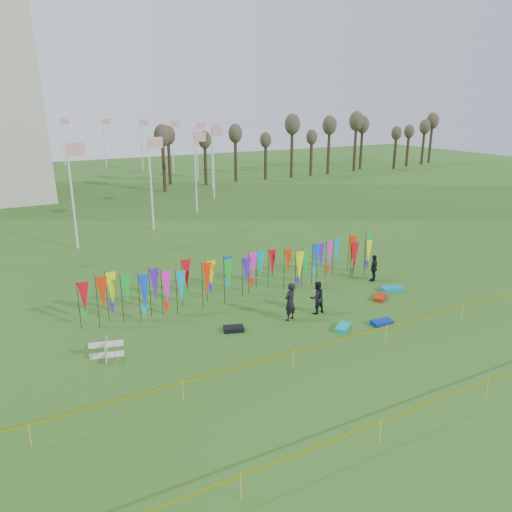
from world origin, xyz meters
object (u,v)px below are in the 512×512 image
box_kite (106,350)px  person_left (290,302)px  kite_bag_teal (392,289)px  person_mid (317,297)px  kite_bag_black (234,329)px  kite_bag_turquoise (343,327)px  kite_bag_blue (382,322)px  person_right (374,268)px  kite_bag_red (380,297)px

box_kite → person_left: person_left is taller
person_left → kite_bag_teal: size_ratio=1.58×
box_kite → person_mid: 10.73m
kite_bag_teal → box_kite: bearing=-179.6°
kite_bag_black → kite_bag_turquoise: bearing=-26.7°
kite_bag_black → kite_bag_teal: bearing=1.9°
box_kite → kite_bag_black: bearing=-2.1°
person_mid → kite_bag_blue: 3.49m
kite_bag_turquoise → kite_bag_blue: (2.06, -0.50, 0.01)m
kite_bag_turquoise → kite_bag_black: 5.30m
person_left → kite_bag_black: bearing=-24.6°
box_kite → person_mid: (10.72, -0.38, 0.47)m
box_kite → kite_bag_teal: (16.44, 0.12, -0.29)m
person_left → person_right: person_left is taller
kite_bag_black → kite_bag_teal: 10.47m
box_kite → kite_bag_black: 5.99m
box_kite → kite_bag_blue: size_ratio=0.78×
kite_bag_blue → person_mid: bearing=127.1°
box_kite → kite_bag_turquoise: size_ratio=0.80×
kite_bag_black → person_left: bearing=-3.9°
kite_bag_blue → kite_bag_teal: size_ratio=0.84×
person_right → kite_bag_red: (-1.63, -2.46, -0.73)m
person_right → kite_bag_red: size_ratio=1.43×
box_kite → kite_bag_teal: box_kite is taller
person_mid → kite_bag_red: person_mid is taller
person_mid → kite_bag_teal: bearing=-179.0°
person_left → kite_bag_blue: person_left is taller
person_left → kite_bag_turquoise: size_ratio=1.94×
person_right → kite_bag_blue: 6.39m
box_kite → person_right: size_ratio=0.49×
person_mid → kite_bag_teal: (5.73, 0.50, -0.76)m
person_left → kite_bag_red: bearing=158.4°
person_mid → kite_bag_black: size_ratio=1.82×
kite_bag_black → kite_bag_blue: bearing=-23.0°
kite_bag_blue → box_kite: bearing=166.4°
person_left → kite_bag_red: (5.95, -0.09, -0.88)m
kite_bag_red → kite_bag_teal: (1.45, 0.63, 0.01)m
box_kite → kite_bag_blue: box_kite is taller
kite_bag_red → person_mid: bearing=178.3°
box_kite → person_right: bearing=6.7°
kite_bag_red → kite_bag_teal: kite_bag_teal is taller
box_kite → person_left: bearing=-2.7°
person_left → person_mid: size_ratio=1.13×
person_right → kite_bag_black: bearing=-19.3°
box_kite → kite_bag_turquoise: (10.71, -2.60, -0.31)m
kite_bag_turquoise → kite_bag_teal: kite_bag_teal is taller
box_kite → person_left: (9.05, -0.42, 0.58)m
person_mid → kite_bag_turquoise: (-0.00, -2.22, -0.77)m
person_right → kite_bag_turquoise: 7.49m
box_kite → person_left: 9.07m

